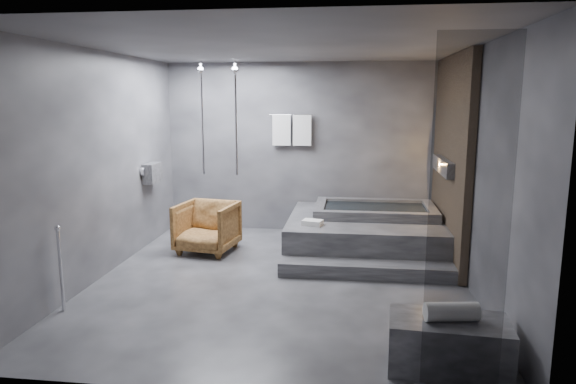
# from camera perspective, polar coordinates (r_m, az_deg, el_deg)

# --- Properties ---
(room) EXTENTS (5.00, 5.04, 2.82)m
(room) POSITION_cam_1_polar(r_m,az_deg,el_deg) (6.26, 3.04, 5.91)
(room) COLOR #2D2D30
(room) RESTS_ON ground
(tub_deck) EXTENTS (2.20, 2.00, 0.50)m
(tub_deck) POSITION_cam_1_polar(r_m,az_deg,el_deg) (7.69, 8.49, -4.57)
(tub_deck) COLOR #323235
(tub_deck) RESTS_ON ground
(tub_step) EXTENTS (2.20, 0.36, 0.18)m
(tub_step) POSITION_cam_1_polar(r_m,az_deg,el_deg) (6.60, 8.65, -8.54)
(tub_step) COLOR #323235
(tub_step) RESTS_ON ground
(concrete_bench) EXTENTS (1.00, 0.60, 0.43)m
(concrete_bench) POSITION_cam_1_polar(r_m,az_deg,el_deg) (4.61, 17.36, -15.84)
(concrete_bench) COLOR #343437
(concrete_bench) RESTS_ON ground
(driftwood_chair) EXTENTS (0.90, 0.92, 0.73)m
(driftwood_chair) POSITION_cam_1_polar(r_m,az_deg,el_deg) (7.59, -8.99, -3.86)
(driftwood_chair) COLOR #4D2E13
(driftwood_chair) RESTS_ON ground
(rolled_towel) EXTENTS (0.45, 0.22, 0.16)m
(rolled_towel) POSITION_cam_1_polar(r_m,az_deg,el_deg) (4.48, 17.73, -12.55)
(rolled_towel) COLOR white
(rolled_towel) RESTS_ON concrete_bench
(deck_towel) EXTENTS (0.30, 0.25, 0.07)m
(deck_towel) POSITION_cam_1_polar(r_m,az_deg,el_deg) (7.07, 2.73, -3.41)
(deck_towel) COLOR white
(deck_towel) RESTS_ON tub_deck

